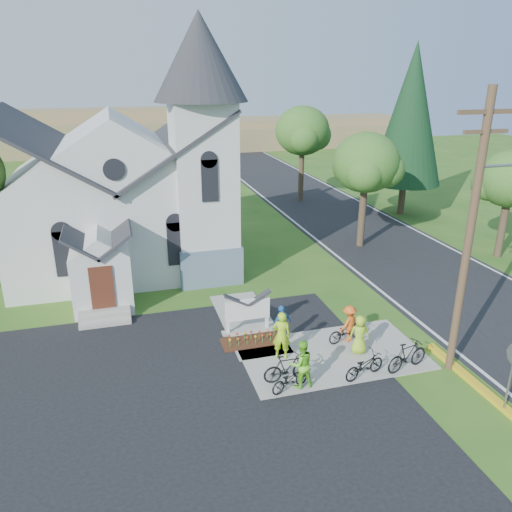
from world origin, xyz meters
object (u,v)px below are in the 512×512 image
object	(u,v)px
cyclist_3	(349,323)
bike_4	(347,331)
cyclist_1	(301,364)
cyclist_2	(282,324)
cyclist_0	(281,335)
bike_3	(407,356)
church_sign	(248,310)
utility_pole	(472,229)
cyclist_4	(360,334)
bike_2	(364,365)
bike_1	(287,368)
bike_0	(290,379)

from	to	relation	value
cyclist_3	bike_4	world-z (taller)	cyclist_3
cyclist_1	cyclist_3	distance (m)	3.85
cyclist_2	cyclist_0	bearing A→B (deg)	47.00
cyclist_0	cyclist_1	xyz separation A→B (m)	(0.06, -1.96, -0.08)
bike_3	bike_4	bearing A→B (deg)	12.17
church_sign	cyclist_1	world-z (taller)	cyclist_1
church_sign	utility_pole	size ratio (longest dim) A/B	0.22
church_sign	bike_3	xyz separation A→B (m)	(4.87, -4.40, -0.41)
cyclist_0	cyclist_2	bearing A→B (deg)	-88.46
cyclist_4	bike_4	bearing A→B (deg)	-69.81
church_sign	bike_4	size ratio (longest dim) A/B	1.29
bike_4	cyclist_0	bearing A→B (deg)	87.32
bike_2	bike_4	size ratio (longest dim) A/B	1.03
cyclist_2	bike_2	size ratio (longest dim) A/B	0.94
utility_pole	cyclist_0	bearing A→B (deg)	158.23
bike_2	utility_pole	bearing A→B (deg)	-111.44
cyclist_0	bike_1	size ratio (longest dim) A/B	1.10
cyclist_4	bike_4	xyz separation A→B (m)	(-0.07, 0.96, -0.35)
cyclist_1	cyclist_2	world-z (taller)	cyclist_1
cyclist_3	bike_2	bearing A→B (deg)	52.89
bike_0	cyclist_3	world-z (taller)	cyclist_3
church_sign	cyclist_3	distance (m)	4.19
utility_pole	cyclist_4	world-z (taller)	utility_pole
bike_0	cyclist_1	world-z (taller)	cyclist_1
bike_3	bike_0	bearing A→B (deg)	75.79
bike_1	bike_3	distance (m)	4.49
cyclist_4	bike_2	bearing A→B (deg)	86.12
bike_1	bike_4	bearing A→B (deg)	-58.09
bike_1	bike_3	size ratio (longest dim) A/B	0.92
cyclist_0	cyclist_2	size ratio (longest dim) A/B	1.17
cyclist_0	bike_2	size ratio (longest dim) A/B	1.09
church_sign	bike_1	world-z (taller)	church_sign
cyclist_0	cyclist_4	world-z (taller)	cyclist_0
utility_pole	cyclist_2	xyz separation A→B (m)	(-5.50, 3.38, -4.53)
bike_2	bike_4	distance (m)	2.54
bike_4	bike_3	bearing A→B (deg)	-164.94
cyclist_4	cyclist_0	bearing A→B (deg)	6.54
cyclist_0	cyclist_4	xyz separation A→B (m)	(3.01, -0.51, -0.16)
bike_3	bike_4	xyz separation A→B (m)	(-1.23, 2.49, -0.12)
church_sign	utility_pole	world-z (taller)	utility_pole
utility_pole	bike_3	bearing A→B (deg)	169.94
cyclist_3	bike_3	size ratio (longest dim) A/B	0.82
cyclist_1	cyclist_3	world-z (taller)	cyclist_1
cyclist_2	bike_2	distance (m)	3.74
cyclist_0	bike_3	size ratio (longest dim) A/B	1.02
bike_1	cyclist_4	size ratio (longest dim) A/B	1.10
bike_1	cyclist_2	world-z (taller)	cyclist_2
bike_1	bike_2	size ratio (longest dim) A/B	0.99
cyclist_1	bike_4	distance (m)	3.78
cyclist_0	cyclist_2	distance (m)	1.11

